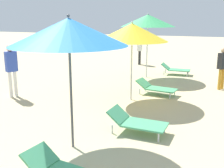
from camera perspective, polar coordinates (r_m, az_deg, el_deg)
name	(u,v)px	position (r m, az deg, el deg)	size (l,w,h in m)	color
umbrella_second	(69,32)	(5.30, -9.02, 10.72)	(2.27, 2.27, 2.69)	#4C4C51
lounger_second_shoreside	(137,122)	(6.42, 5.15, -7.86)	(1.36, 0.67, 0.54)	#4CA572
umbrella_third	(132,32)	(8.64, 4.21, 10.71)	(2.25, 2.25, 2.52)	silver
lounger_third_shoreside	(156,87)	(9.64, 9.14, -0.72)	(1.44, 0.77, 0.49)	#4CA572
umbrella_farthest	(148,21)	(12.15, 7.51, 12.99)	(2.35, 2.35, 2.82)	silver
lounger_farthest_shoreside	(175,69)	(13.20, 13.07, 3.07)	(1.34, 0.64, 0.52)	#4CA572
person_walking_near	(223,64)	(10.87, 22.12, 3.85)	(0.39, 0.42, 1.58)	orange
person_walking_mid	(140,48)	(15.68, 5.82, 7.60)	(0.25, 0.38, 1.61)	#262628
person_walking_far	(11,65)	(9.64, -20.30, 3.74)	(0.37, 0.42, 1.79)	silver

